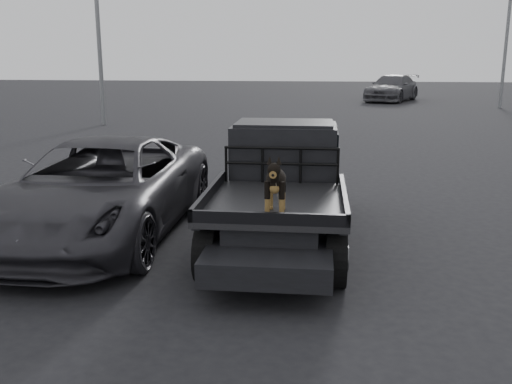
# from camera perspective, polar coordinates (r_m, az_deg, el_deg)

# --- Properties ---
(ground) EXTENTS (120.00, 120.00, 0.00)m
(ground) POSITION_cam_1_polar(r_m,az_deg,el_deg) (7.70, 0.85, -8.46)
(ground) COLOR black
(ground) RESTS_ON ground
(flatbed_ute) EXTENTS (2.00, 5.40, 0.92)m
(flatbed_ute) POSITION_cam_1_polar(r_m,az_deg,el_deg) (8.94, 2.42, -2.20)
(flatbed_ute) COLOR black
(flatbed_ute) RESTS_ON ground
(ute_cab) EXTENTS (1.72, 1.30, 0.88)m
(ute_cab) POSITION_cam_1_polar(r_m,az_deg,el_deg) (9.68, 2.87, 4.45)
(ute_cab) COLOR black
(ute_cab) RESTS_ON flatbed_ute
(headache_rack) EXTENTS (1.80, 0.08, 0.55)m
(headache_rack) POSITION_cam_1_polar(r_m,az_deg,el_deg) (8.97, 2.56, 2.67)
(headache_rack) COLOR black
(headache_rack) RESTS_ON flatbed_ute
(dog) EXTENTS (0.32, 0.60, 0.74)m
(dog) POSITION_cam_1_polar(r_m,az_deg,el_deg) (7.20, 1.99, 0.74)
(dog) COLOR black
(dog) RESTS_ON flatbed_ute
(parked_suv) EXTENTS (2.63, 5.61, 1.55)m
(parked_suv) POSITION_cam_1_polar(r_m,az_deg,el_deg) (9.58, -15.26, 0.33)
(parked_suv) COLOR #302F35
(parked_suv) RESTS_ON ground
(distant_car_b) EXTENTS (4.42, 6.21, 1.67)m
(distant_car_b) POSITION_cam_1_polar(r_m,az_deg,el_deg) (38.51, 13.45, 10.08)
(distant_car_b) COLOR #49494E
(distant_car_b) RESTS_ON ground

